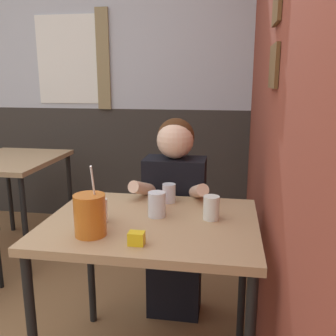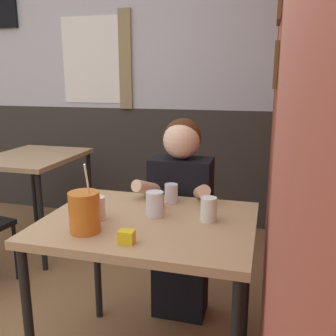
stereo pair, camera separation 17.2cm
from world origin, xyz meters
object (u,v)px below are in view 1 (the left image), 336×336
at_px(background_table, 12,170).
at_px(person_seated, 175,216).
at_px(cocktail_pitcher, 90,215).
at_px(main_table, 152,237).

distance_m(background_table, person_seated, 1.51).
bearing_deg(background_table, cocktail_pitcher, -48.71).
xyz_separation_m(background_table, cocktail_pitcher, (1.14, -1.30, 0.18)).
bearing_deg(main_table, cocktail_pitcher, -136.37).
bearing_deg(cocktail_pitcher, background_table, 131.29).
bearing_deg(person_seated, main_table, -93.92).
distance_m(main_table, background_table, 1.74).
height_order(background_table, person_seated, person_seated).
bearing_deg(person_seated, cocktail_pitcher, -109.26).
relative_size(main_table, background_table, 1.11).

